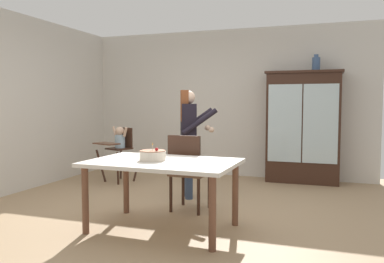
{
  "coord_description": "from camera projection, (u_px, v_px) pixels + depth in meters",
  "views": [
    {
      "loc": [
        1.81,
        -4.51,
        1.35
      ],
      "look_at": [
        0.01,
        0.7,
        0.95
      ],
      "focal_mm": 36.71,
      "sensor_mm": 36.0,
      "label": 1
    }
  ],
  "objects": [
    {
      "name": "ground_plane",
      "position": [
        173.0,
        210.0,
        4.93
      ],
      "size": [
        6.24,
        6.24,
        0.0
      ],
      "primitive_type": "plane",
      "color": "tan"
    },
    {
      "name": "birthday_cake",
      "position": [
        153.0,
        155.0,
        4.17
      ],
      "size": [
        0.28,
        0.28,
        0.19
      ],
      "color": "beige",
      "rests_on": "dining_table"
    },
    {
      "name": "china_cabinet",
      "position": [
        303.0,
        127.0,
        6.63
      ],
      "size": [
        1.25,
        0.48,
        1.88
      ],
      "color": "#382116",
      "rests_on": "ground_plane"
    },
    {
      "name": "high_chair_with_toddler",
      "position": [
        119.0,
        144.0,
        6.71
      ],
      "size": [
        0.74,
        0.81,
        0.95
      ],
      "rotation": [
        0.0,
        0.0,
        -0.35
      ],
      "color": "#382116",
      "rests_on": "ground_plane"
    },
    {
      "name": "wall_left",
      "position": [
        5.0,
        103.0,
        5.69
      ],
      "size": [
        0.06,
        5.32,
        2.7
      ],
      "primitive_type": "cube",
      "color": "beige",
      "rests_on": "ground_plane"
    },
    {
      "name": "adult_person",
      "position": [
        189.0,
        130.0,
        5.54
      ],
      "size": [
        0.64,
        0.63,
        1.53
      ],
      "rotation": [
        0.0,
        0.0,
        2.0
      ],
      "color": "#33425B",
      "rests_on": "ground_plane"
    },
    {
      "name": "ceramic_vase",
      "position": [
        316.0,
        64.0,
        6.5
      ],
      "size": [
        0.13,
        0.13,
        0.27
      ],
      "color": "#3D567F",
      "rests_on": "china_cabinet"
    },
    {
      "name": "wall_back",
      "position": [
        225.0,
        103.0,
        7.31
      ],
      "size": [
        5.32,
        0.06,
        2.7
      ],
      "primitive_type": "cube",
      "color": "beige",
      "rests_on": "ground_plane"
    },
    {
      "name": "dining_table",
      "position": [
        163.0,
        169.0,
        4.16
      ],
      "size": [
        1.59,
        1.05,
        0.74
      ],
      "color": "silver",
      "rests_on": "ground_plane"
    },
    {
      "name": "dining_chair_far_side",
      "position": [
        187.0,
        168.0,
        4.84
      ],
      "size": [
        0.47,
        0.47,
        0.96
      ],
      "rotation": [
        0.0,
        0.0,
        3.08
      ],
      "color": "#382116",
      "rests_on": "ground_plane"
    }
  ]
}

